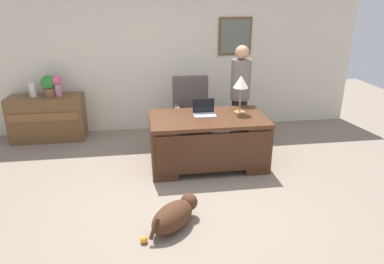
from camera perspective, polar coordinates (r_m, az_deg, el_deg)
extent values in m
plane|color=gray|center=(4.60, -0.21, -10.14)|extent=(12.00, 12.00, 0.00)
cube|color=beige|center=(6.59, -3.49, 12.06)|extent=(7.00, 0.12, 2.70)
cube|color=brown|center=(6.68, 6.95, 15.08)|extent=(0.61, 0.03, 0.67)
cube|color=#5F665B|center=(6.66, 7.00, 15.06)|extent=(0.53, 0.01, 0.59)
cube|color=#4C2B19|center=(5.09, 2.60, 2.20)|extent=(1.67, 0.95, 0.05)
cube|color=#4C2B19|center=(5.15, -4.67, -2.16)|extent=(0.36, 0.89, 0.71)
cube|color=#4C2B19|center=(5.38, 9.42, -1.34)|extent=(0.36, 0.89, 0.71)
cube|color=#412415|center=(4.81, 3.52, -3.41)|extent=(1.57, 0.04, 0.57)
cube|color=brown|center=(6.66, -22.28, 2.10)|extent=(1.25, 0.48, 0.78)
cube|color=brown|center=(6.41, -22.88, 2.18)|extent=(1.15, 0.02, 0.14)
cube|color=#564C47|center=(5.99, 0.04, 1.47)|extent=(0.60, 0.58, 0.18)
cylinder|color=black|center=(6.07, 0.04, -0.58)|extent=(0.10, 0.10, 0.28)
cylinder|color=black|center=(6.12, 0.04, -1.58)|extent=(0.52, 0.52, 0.05)
cube|color=#564C47|center=(6.09, -0.28, 5.95)|extent=(0.60, 0.12, 0.66)
cube|color=#564C47|center=(5.90, -2.46, 3.17)|extent=(0.08, 0.50, 0.22)
cube|color=#564C47|center=(5.97, 2.52, 3.40)|extent=(0.08, 0.50, 0.22)
cylinder|color=#262323|center=(6.00, 7.53, 1.63)|extent=(0.26, 0.26, 0.80)
cylinder|color=slate|center=(5.80, 7.87, 8.38)|extent=(0.32, 0.32, 0.65)
sphere|color=tan|center=(5.72, 8.09, 12.62)|extent=(0.22, 0.22, 0.22)
ellipsoid|color=#472819|center=(3.94, -3.16, -13.53)|extent=(0.63, 0.63, 0.30)
sphere|color=#472819|center=(4.11, -0.50, -11.22)|extent=(0.20, 0.20, 0.20)
cylinder|color=#472819|center=(3.75, -6.15, -15.28)|extent=(0.14, 0.14, 0.21)
cube|color=#B2B5BA|center=(5.13, 2.04, 2.76)|extent=(0.32, 0.22, 0.01)
cube|color=black|center=(5.20, 1.86, 4.29)|extent=(0.32, 0.01, 0.21)
cylinder|color=#9E8447|center=(5.28, 7.66, 3.17)|extent=(0.16, 0.16, 0.02)
cylinder|color=#9E8447|center=(5.23, 7.77, 5.18)|extent=(0.02, 0.02, 0.36)
cone|color=silver|center=(5.16, 7.91, 8.07)|extent=(0.22, 0.22, 0.18)
cylinder|color=#C382B2|center=(6.48, -20.82, 6.33)|extent=(0.11, 0.11, 0.20)
sphere|color=#DF5E7B|center=(6.44, -21.01, 7.77)|extent=(0.17, 0.17, 0.17)
cylinder|color=silver|center=(6.58, -24.35, 6.19)|extent=(0.12, 0.12, 0.23)
cylinder|color=brown|center=(6.52, -22.00, 6.00)|extent=(0.18, 0.18, 0.14)
sphere|color=#328533|center=(6.48, -22.21, 7.44)|extent=(0.24, 0.24, 0.24)
sphere|color=orange|center=(3.83, -7.78, -16.87)|extent=(0.08, 0.08, 0.08)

